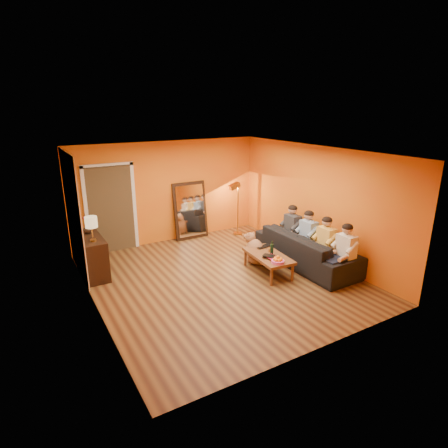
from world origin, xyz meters
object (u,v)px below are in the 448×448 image
sofa (306,249)px  tumbler (269,250)px  mirror_frame (190,210)px  person_mid_right (308,237)px  person_mid_left (326,244)px  person_far_right (292,230)px  coffee_table (268,264)px  sideboard (92,256)px  laptop (265,247)px  wine_bottle (272,248)px  table_lamp (92,229)px  dog (255,248)px  person_far_left (346,253)px  vase (87,229)px  floor_lamp (238,209)px

sofa → tumbler: bearing=77.9°
mirror_frame → person_mid_right: 3.26m
person_mid_left → person_far_right: size_ratio=1.00×
sofa → coffee_table: 1.01m
sideboard → laptop: size_ratio=3.24×
wine_bottle → tumbler: bearing=67.6°
mirror_frame → sofa: (1.45, -2.94, -0.39)m
person_mid_right → sofa: bearing=-142.4°
table_lamp → person_mid_left: size_ratio=0.42×
dog → tumbler: (0.05, -0.48, 0.10)m
wine_bottle → coffee_table: bearing=135.0°
sideboard → dog: (3.31, -1.20, -0.06)m
person_far_left → vase: size_ratio=6.05×
mirror_frame → floor_lamp: size_ratio=1.06×
person_mid_left → person_far_right: (0.00, 1.10, 0.00)m
mirror_frame → wine_bottle: (0.50, -2.93, -0.18)m
table_lamp → laptop: size_ratio=1.40×
sideboard → sofa: 4.63m
mirror_frame → dog: bearing=-77.1°
sofa → tumbler: (-0.88, 0.19, 0.09)m
mirror_frame → person_far_right: mirror_frame is taller
person_mid_right → person_far_right: (0.00, 0.55, 0.00)m
coffee_table → wine_bottle: 0.37m
person_far_left → laptop: person_far_left is taller
vase → mirror_frame: bearing=16.6°
laptop → vase: 3.85m
table_lamp → tumbler: size_ratio=5.68×
person_mid_left → laptop: size_ratio=3.35×
coffee_table → person_far_right: size_ratio=1.00×
dog → person_mid_right: (1.06, -0.56, 0.25)m
person_far_left → person_mid_left: bearing=90.0°
floor_lamp → person_far_left: size_ratio=1.18×
table_lamp → wine_bottle: 3.67m
sofa → coffee_table: bearing=86.1°
person_far_left → vase: (-4.37, 3.11, 0.34)m
person_far_left → person_mid_right: bearing=90.0°
mirror_frame → sofa: size_ratio=0.59×
person_far_right → wine_bottle: bearing=-149.7°
laptop → coffee_table: bearing=-123.7°
sofa → table_lamp: bearing=69.7°
laptop → person_mid_right: bearing=-25.0°
person_mid_left → wine_bottle: size_ratio=3.94×
dog → laptop: size_ratio=1.98×
person_mid_right → wine_bottle: 1.08m
mirror_frame → person_far_right: 2.79m
tumbler → laptop: (0.06, 0.23, -0.03)m
mirror_frame → person_mid_right: mirror_frame is taller
table_lamp → person_far_right: table_lamp is taller
person_mid_left → wine_bottle: (-1.08, 0.47, -0.03)m
mirror_frame → sofa: 3.31m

